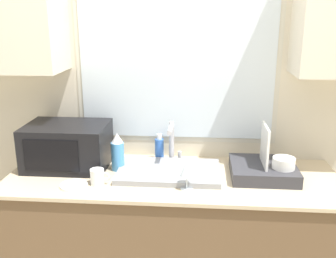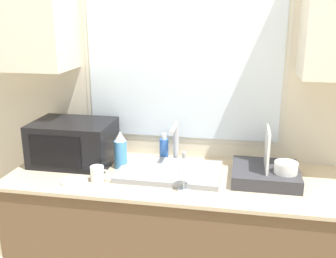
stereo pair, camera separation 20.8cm
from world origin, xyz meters
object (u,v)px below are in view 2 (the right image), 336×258
wine_glass (184,170)px  dish_rack (267,172)px  microwave (73,142)px  faucet (176,139)px  spray_bottle (121,150)px  soap_bottle (164,148)px  mug_near_sink (98,174)px

wine_glass → dish_rack: bearing=25.2°
microwave → wine_glass: microwave is taller
faucet → spray_bottle: faucet is taller
microwave → dish_rack: size_ratio=1.32×
wine_glass → spray_bottle: bearing=150.6°
faucet → dish_rack: dish_rack is taller
soap_bottle → spray_bottle: bearing=-141.4°
dish_rack → soap_bottle: dish_rack is taller
microwave → dish_rack: (1.13, -0.06, -0.08)m
dish_rack → soap_bottle: (-0.61, 0.21, 0.02)m
spray_bottle → mug_near_sink: 0.23m
dish_rack → spray_bottle: dish_rack is taller
microwave → spray_bottle: bearing=-5.6°
spray_bottle → mug_near_sink: size_ratio=2.13×
microwave → mug_near_sink: bearing=-45.2°
dish_rack → mug_near_sink: bearing=-168.7°
faucet → soap_bottle: faucet is taller
dish_rack → faucet: bearing=162.0°
dish_rack → mug_near_sink: dish_rack is taller
microwave → soap_bottle: bearing=15.7°
wine_glass → microwave: bearing=160.0°
spray_bottle → soap_bottle: spray_bottle is taller
dish_rack → mug_near_sink: size_ratio=3.39×
dish_rack → soap_bottle: bearing=161.3°
dish_rack → wine_glass: 0.47m
soap_bottle → wine_glass: soap_bottle is taller
microwave → dish_rack: 1.13m
spray_bottle → soap_bottle: size_ratio=1.33×
mug_near_sink → faucet: bearing=43.8°
soap_bottle → mug_near_sink: size_ratio=1.60×
microwave → soap_bottle: 0.55m
spray_bottle → wine_glass: 0.46m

